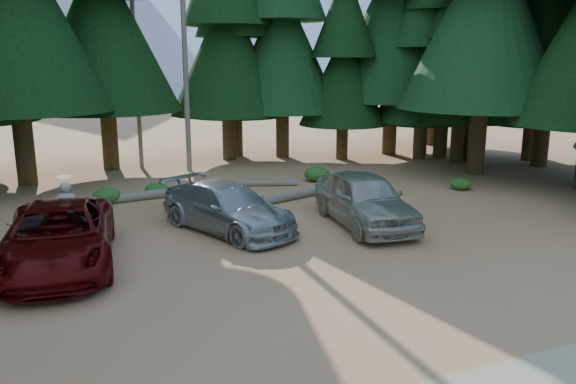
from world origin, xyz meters
The scene contains 18 objects.
ground centered at (0.00, 0.00, 0.00)m, with size 160.00×160.00×0.00m, color #A77147.
forest_belt_north centered at (0.00, 15.00, 0.00)m, with size 36.00×7.00×22.00m, color black, non-canonical shape.
snag_front centered at (0.80, 14.50, 6.00)m, with size 0.24×0.24×12.00m, color #6C6456.
snag_back centered at (-1.20, 16.00, 5.00)m, with size 0.20×0.20×10.00m, color #6C6456.
mountain_peak centered at (-2.59, 88.23, 12.71)m, with size 48.00×50.00×28.00m.
red_pickup centered at (-5.05, 3.15, 0.78)m, with size 2.60×5.63×1.57m, color #570707.
silver_minivan_center centered at (-0.25, 4.50, 0.72)m, with size 2.00×4.93×1.43m, color #A4A8AC.
silver_minivan_right centered at (3.90, 3.46, 0.84)m, with size 1.99×4.96×1.69m, color #AFAB9B.
frisbee_player centered at (-4.78, 4.29, 1.11)m, with size 0.65×0.46×1.82m.
log_left centered at (-2.57, 9.36, 0.17)m, with size 0.33×0.33×4.63m, color #6C6456.
log_mid centered at (2.80, 9.97, 0.12)m, with size 0.24×0.24×2.94m, color #6C6456.
log_right centered at (2.02, 7.00, 0.17)m, with size 0.34×0.34×5.29m, color #6C6456.
shrub_left centered at (-4.74, 8.83, 0.26)m, with size 0.94×0.94×0.52m, color #24601D.
shrub_center_left centered at (-3.38, 9.43, 0.28)m, with size 1.02×1.02×0.56m, color #24601D.
shrub_center_right centered at (-1.51, 9.91, 0.25)m, with size 0.89×0.89×0.49m, color #24601D.
shrub_right centered at (5.03, 7.46, 0.28)m, with size 1.01×1.01×0.55m, color #24601D.
shrub_far_right centered at (5.36, 10.00, 0.31)m, with size 1.12×1.12×0.62m, color #24601D.
shrub_edge_east centered at (10.00, 6.32, 0.24)m, with size 0.87×0.87×0.48m, color #24601D.
Camera 1 is at (-4.83, -11.43, 5.07)m, focal length 35.00 mm.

